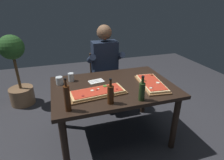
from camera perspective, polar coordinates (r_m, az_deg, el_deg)
name	(u,v)px	position (r m, az deg, el deg)	size (l,w,h in m)	color
ground_plane	(113,136)	(2.54, 0.35, -16.94)	(6.40, 6.40, 0.00)	#2D2D33
dining_table	(113,93)	(2.18, 0.40, -4.01)	(1.40, 0.96, 0.74)	black
pizza_rectangular_front	(97,92)	(1.94, -4.58, -3.89)	(0.63, 0.31, 0.05)	brown
pizza_rectangular_left	(152,83)	(2.19, 12.22, -1.04)	(0.32, 0.56, 0.05)	brown
wine_bottle_dark	(142,91)	(1.81, 9.31, -3.39)	(0.06, 0.06, 0.26)	#233819
oil_bottle_amber	(67,98)	(1.66, -13.78, -5.48)	(0.06, 0.06, 0.32)	#47230F
vinegar_bottle_green	(111,94)	(1.74, -0.46, -4.39)	(0.06, 0.06, 0.26)	#47230F
tumbler_near_camera	(71,78)	(2.29, -12.64, 0.75)	(0.07, 0.07, 0.10)	silver
tumbler_far_side	(59,81)	(2.24, -16.07, -0.32)	(0.08, 0.08, 0.09)	silver
napkin_cutlery_set	(96,81)	(2.24, -4.90, -0.42)	(0.20, 0.14, 0.01)	white
diner_chair	(104,77)	(3.01, -2.57, 0.95)	(0.44, 0.44, 0.87)	#3D2B1E
seated_diner	(106,65)	(2.81, -2.03, 4.83)	(0.53, 0.41, 1.33)	#23232D
potted_plant_corner	(17,71)	(3.33, -27.59, 2.63)	(0.39, 0.39, 1.18)	#846042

